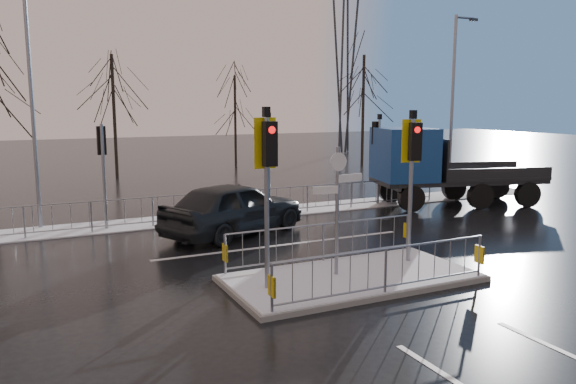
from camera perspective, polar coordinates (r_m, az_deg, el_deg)
name	(u,v)px	position (r m, az deg, el deg)	size (l,w,h in m)	color
ground	(351,281)	(13.74, 6.42, -8.94)	(120.00, 120.00, 0.00)	black
snow_verge	(229,216)	(21.27, -5.96, -2.41)	(30.00, 2.00, 0.04)	white
lane_markings	(359,284)	(13.47, 7.18, -9.30)	(8.00, 11.38, 0.01)	silver
traffic_island	(351,265)	(13.63, 6.39, -7.37)	(6.00, 3.04, 4.15)	slate
far_kerb_fixtures	(241,191)	(20.73, -4.77, 0.12)	(18.00, 0.65, 3.83)	gray
car_far_lane	(234,208)	(18.21, -5.50, -1.61)	(2.06, 5.13, 1.75)	black
flatbed_truck	(426,165)	(23.76, 13.89, 2.71)	(7.36, 4.20, 3.22)	black
tree_far_a	(113,92)	(33.42, -17.34, 9.68)	(3.75, 3.75, 7.08)	black
tree_far_b	(235,103)	(37.38, -5.40, 8.95)	(3.25, 3.25, 6.14)	black
tree_far_c	(363,89)	(38.32, 7.67, 10.35)	(4.00, 4.00, 7.55)	black
street_lamp_right	(454,99)	(26.28, 16.48, 9.04)	(1.25, 0.18, 8.00)	gray
street_lamp_left	(34,95)	(20.55, -24.42, 8.99)	(1.25, 0.18, 8.20)	gray
pylon_wires	(334,18)	(47.97, 4.67, 17.19)	(70.00, 2.38, 19.97)	#2D3033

